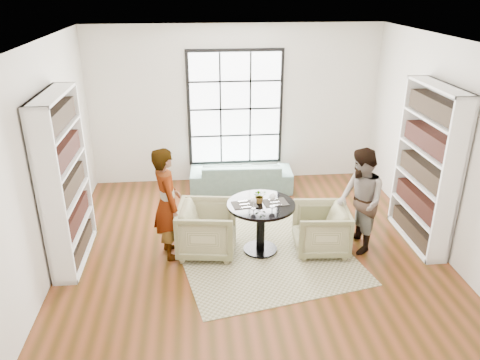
{
  "coord_description": "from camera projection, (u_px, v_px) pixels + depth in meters",
  "views": [
    {
      "loc": [
        -0.77,
        -5.71,
        3.71
      ],
      "look_at": [
        -0.16,
        0.4,
        1.07
      ],
      "focal_mm": 35.0,
      "sensor_mm": 36.0,
      "label": 1
    }
  ],
  "objects": [
    {
      "name": "ground",
      "position": [
        254.0,
        258.0,
        6.76
      ],
      "size": [
        6.0,
        6.0,
        0.0
      ],
      "primitive_type": "plane",
      "color": "brown"
    },
    {
      "name": "room_shell",
      "position": [
        250.0,
        164.0,
        6.75
      ],
      "size": [
        6.0,
        6.01,
        6.0
      ],
      "color": "silver",
      "rests_on": "ground"
    },
    {
      "name": "rug",
      "position": [
        264.0,
        253.0,
        6.88
      ],
      "size": [
        2.85,
        2.85,
        0.01
      ],
      "primitive_type": "cube",
      "rotation": [
        0.0,
        0.0,
        0.2
      ],
      "color": "tan",
      "rests_on": "ground"
    },
    {
      "name": "pedestal_table",
      "position": [
        261.0,
        217.0,
        6.73
      ],
      "size": [
        0.98,
        0.98,
        0.78
      ],
      "rotation": [
        0.0,
        0.0,
        0.14
      ],
      "color": "black",
      "rests_on": "ground"
    },
    {
      "name": "sofa",
      "position": [
        241.0,
        175.0,
        8.89
      ],
      "size": [
        1.95,
        0.85,
        0.56
      ],
      "primitive_type": "imported",
      "rotation": [
        0.0,
        0.0,
        3.09
      ],
      "color": "slate",
      "rests_on": "ground"
    },
    {
      "name": "armchair_left",
      "position": [
        207.0,
        229.0,
        6.78
      ],
      "size": [
        0.93,
        0.91,
        0.75
      ],
      "primitive_type": "imported",
      "rotation": [
        0.0,
        0.0,
        1.43
      ],
      "color": "tan",
      "rests_on": "ground"
    },
    {
      "name": "armchair_right",
      "position": [
        321.0,
        229.0,
        6.83
      ],
      "size": [
        0.83,
        0.81,
        0.7
      ],
      "primitive_type": "imported",
      "rotation": [
        0.0,
        0.0,
        -1.65
      ],
      "color": "tan",
      "rests_on": "ground"
    },
    {
      "name": "person_left",
      "position": [
        167.0,
        203.0,
        6.55
      ],
      "size": [
        0.55,
        0.69,
        1.64
      ],
      "primitive_type": "imported",
      "rotation": [
        0.0,
        0.0,
        1.85
      ],
      "color": "gray",
      "rests_on": "ground"
    },
    {
      "name": "person_right",
      "position": [
        360.0,
        201.0,
        6.71
      ],
      "size": [
        0.62,
        0.78,
        1.56
      ],
      "primitive_type": "imported",
      "rotation": [
        0.0,
        0.0,
        -1.53
      ],
      "color": "gray",
      "rests_on": "ground"
    },
    {
      "name": "placemat_left",
      "position": [
        244.0,
        205.0,
        6.61
      ],
      "size": [
        0.37,
        0.31,
        0.01
      ],
      "primitive_type": "cube",
      "rotation": [
        0.0,
        0.0,
        0.14
      ],
      "color": "black",
      "rests_on": "pedestal_table"
    },
    {
      "name": "placemat_right",
      "position": [
        275.0,
        202.0,
        6.67
      ],
      "size": [
        0.37,
        0.31,
        0.01
      ],
      "primitive_type": "cube",
      "rotation": [
        0.0,
        0.0,
        0.14
      ],
      "color": "black",
      "rests_on": "pedestal_table"
    },
    {
      "name": "cutlery_left",
      "position": [
        244.0,
        204.0,
        6.61
      ],
      "size": [
        0.17,
        0.24,
        0.01
      ],
      "primitive_type": null,
      "rotation": [
        0.0,
        0.0,
        0.14
      ],
      "color": "silver",
      "rests_on": "placemat_left"
    },
    {
      "name": "cutlery_right",
      "position": [
        275.0,
        202.0,
        6.67
      ],
      "size": [
        0.17,
        0.24,
        0.01
      ],
      "primitive_type": null,
      "rotation": [
        0.0,
        0.0,
        0.14
      ],
      "color": "silver",
      "rests_on": "placemat_right"
    },
    {
      "name": "wine_glass_left",
      "position": [
        254.0,
        201.0,
        6.45
      ],
      "size": [
        0.08,
        0.08,
        0.17
      ],
      "color": "silver",
      "rests_on": "pedestal_table"
    },
    {
      "name": "wine_glass_right",
      "position": [
        272.0,
        197.0,
        6.5
      ],
      "size": [
        0.1,
        0.1,
        0.21
      ],
      "color": "silver",
      "rests_on": "pedestal_table"
    },
    {
      "name": "flower_centerpiece",
      "position": [
        260.0,
        196.0,
        6.64
      ],
      "size": [
        0.21,
        0.19,
        0.21
      ],
      "primitive_type": "imported",
      "rotation": [
        0.0,
        0.0,
        0.16
      ],
      "color": "gray",
      "rests_on": "pedestal_table"
    }
  ]
}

